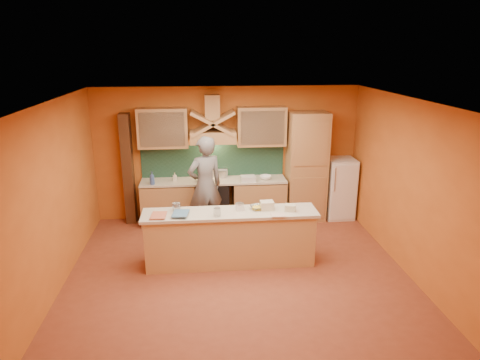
{
  "coord_description": "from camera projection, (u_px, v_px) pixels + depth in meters",
  "views": [
    {
      "loc": [
        -0.56,
        -6.28,
        3.54
      ],
      "look_at": [
        0.12,
        0.9,
        1.3
      ],
      "focal_mm": 32.0,
      "sensor_mm": 36.0,
      "label": 1
    }
  ],
  "objects": [
    {
      "name": "base_cabinet_left",
      "position": [
        169.0,
        203.0,
        8.92
      ],
      "size": [
        1.1,
        0.6,
        0.86
      ],
      "primitive_type": "cube",
      "color": "tan",
      "rests_on": "floor"
    },
    {
      "name": "kitchen_scale",
      "position": [
        240.0,
        207.0,
        7.14
      ],
      "size": [
        0.13,
        0.13,
        0.1
      ],
      "primitive_type": "cube",
      "rotation": [
        0.0,
        0.0,
        0.12
      ],
      "color": "white",
      "rests_on": "island_top"
    },
    {
      "name": "hood_chimney",
      "position": [
        212.0,
        107.0,
        8.57
      ],
      "size": [
        0.3,
        0.3,
        0.5
      ],
      "primitive_type": "cube",
      "color": "tan",
      "rests_on": "wall_back"
    },
    {
      "name": "grocery_bag_a",
      "position": [
        267.0,
        205.0,
        7.15
      ],
      "size": [
        0.23,
        0.19,
        0.14
      ],
      "primitive_type": "cube",
      "rotation": [
        0.0,
        0.0,
        0.04
      ],
      "color": "beige",
      "rests_on": "island_top"
    },
    {
      "name": "wall_right",
      "position": [
        407.0,
        186.0,
        6.91
      ],
      "size": [
        0.02,
        5.0,
        2.8
      ],
      "primitive_type": "cube",
      "color": "#C36626",
      "rests_on": "floor"
    },
    {
      "name": "jar_large",
      "position": [
        176.0,
        207.0,
        7.07
      ],
      "size": [
        0.16,
        0.16,
        0.14
      ],
      "primitive_type": "cylinder",
      "rotation": [
        0.0,
        0.0,
        -0.31
      ],
      "color": "silver",
      "rests_on": "island_top"
    },
    {
      "name": "jar_small",
      "position": [
        217.0,
        212.0,
        6.86
      ],
      "size": [
        0.14,
        0.14,
        0.14
      ],
      "primitive_type": "cylinder",
      "rotation": [
        0.0,
        0.0,
        -0.3
      ],
      "color": "silver",
      "rests_on": "island_top"
    },
    {
      "name": "bowl_back",
      "position": [
        265.0,
        177.0,
        8.89
      ],
      "size": [
        0.26,
        0.26,
        0.08
      ],
      "primitive_type": "imported",
      "rotation": [
        0.0,
        0.0,
        -0.07
      ],
      "color": "white",
      "rests_on": "counter_top"
    },
    {
      "name": "upper_cabinet_left",
      "position": [
        163.0,
        128.0,
        8.57
      ],
      "size": [
        1.0,
        0.35,
        0.8
      ],
      "primitive_type": "cube",
      "color": "tan",
      "rests_on": "wall_back"
    },
    {
      "name": "wall_left",
      "position": [
        55.0,
        197.0,
        6.41
      ],
      "size": [
        0.02,
        5.0,
        2.8
      ],
      "primitive_type": "cube",
      "color": "#C36626",
      "rests_on": "floor"
    },
    {
      "name": "pot_small",
      "position": [
        222.0,
        175.0,
        9.03
      ],
      "size": [
        0.23,
        0.23,
        0.15
      ],
      "primitive_type": "cylinder",
      "rotation": [
        0.0,
        0.0,
        0.32
      ],
      "color": "silver",
      "rests_on": "stove"
    },
    {
      "name": "backsplash",
      "position": [
        213.0,
        161.0,
        9.04
      ],
      "size": [
        3.0,
        0.03,
        0.7
      ],
      "primitive_type": "cube",
      "color": "#1A3A2D",
      "rests_on": "wall_back"
    },
    {
      "name": "stove",
      "position": [
        214.0,
        201.0,
        9.0
      ],
      "size": [
        0.6,
        0.58,
        0.9
      ],
      "primitive_type": "cube",
      "color": "black",
      "rests_on": "floor"
    },
    {
      "name": "upper_cabinet_right",
      "position": [
        261.0,
        126.0,
        8.75
      ],
      "size": [
        1.0,
        0.35,
        0.8
      ],
      "primitive_type": "cube",
      "color": "tan",
      "rests_on": "wall_back"
    },
    {
      "name": "pantry_column",
      "position": [
        306.0,
        167.0,
        8.97
      ],
      "size": [
        0.8,
        0.6,
        2.3
      ],
      "primitive_type": "cube",
      "color": "tan",
      "rests_on": "floor"
    },
    {
      "name": "island_top",
      "position": [
        230.0,
        213.0,
        7.08
      ],
      "size": [
        2.9,
        0.62,
        0.05
      ],
      "primitive_type": "cube",
      "color": "beige",
      "rests_on": "island_body"
    },
    {
      "name": "trim_column_left",
      "position": [
        128.0,
        169.0,
        8.78
      ],
      "size": [
        0.2,
        0.3,
        2.3
      ],
      "primitive_type": "cube",
      "color": "#472816",
      "rests_on": "floor"
    },
    {
      "name": "soap_bottle_b",
      "position": [
        152.0,
        178.0,
        8.52
      ],
      "size": [
        0.15,
        0.15,
        0.27
      ],
      "primitive_type": "imported",
      "rotation": [
        0.0,
        0.0,
        0.77
      ],
      "color": "#375398",
      "rests_on": "counter_top"
    },
    {
      "name": "island_body",
      "position": [
        230.0,
        240.0,
        7.22
      ],
      "size": [
        2.8,
        0.55,
        0.88
      ],
      "primitive_type": "cube",
      "color": "tan",
      "rests_on": "floor"
    },
    {
      "name": "floor",
      "position": [
        238.0,
        271.0,
        7.07
      ],
      "size": [
        5.5,
        5.0,
        0.01
      ],
      "primitive_type": "cube",
      "color": "brown",
      "rests_on": "ground"
    },
    {
      "name": "book_lower",
      "position": [
        151.0,
        216.0,
        6.86
      ],
      "size": [
        0.26,
        0.34,
        0.03
      ],
      "primitive_type": "imported",
      "rotation": [
        0.0,
        0.0,
        -0.06
      ],
      "color": "#B95E42",
      "rests_on": "island_top"
    },
    {
      "name": "wall_back",
      "position": [
        227.0,
        154.0,
        9.03
      ],
      "size": [
        5.5,
        0.02,
        2.8
      ],
      "primitive_type": "cube",
      "color": "#C36626",
      "rests_on": "floor"
    },
    {
      "name": "mixing_bowl",
      "position": [
        258.0,
        207.0,
        7.18
      ],
      "size": [
        0.3,
        0.3,
        0.06
      ],
      "primitive_type": "imported",
      "rotation": [
        0.0,
        0.0,
        0.25
      ],
      "color": "white",
      "rests_on": "island_top"
    },
    {
      "name": "wall_front",
      "position": [
        260.0,
        271.0,
        4.28
      ],
      "size": [
        5.5,
        0.02,
        2.8
      ],
      "primitive_type": "cube",
      "color": "#C36626",
      "rests_on": "floor"
    },
    {
      "name": "counter_top",
      "position": [
        214.0,
        181.0,
        8.87
      ],
      "size": [
        3.0,
        0.62,
        0.04
      ],
      "primitive_type": "cube",
      "color": "beige",
      "rests_on": "base_cabinet_left"
    },
    {
      "name": "cloth",
      "position": [
        278.0,
        215.0,
        6.91
      ],
      "size": [
        0.24,
        0.18,
        0.02
      ],
      "primitive_type": "cube",
      "rotation": [
        0.0,
        0.0,
        -0.02
      ],
      "color": "beige",
      "rests_on": "island_top"
    },
    {
      "name": "fridge",
      "position": [
        340.0,
        188.0,
        9.19
      ],
      "size": [
        0.58,
        0.6,
        1.3
      ],
      "primitive_type": "cube",
      "color": "white",
      "rests_on": "floor"
    },
    {
      "name": "grocery_bag_b",
      "position": [
        290.0,
        208.0,
        7.09
      ],
      "size": [
        0.21,
        0.18,
        0.11
      ],
      "primitive_type": "cube",
      "rotation": [
        0.0,
        0.0,
        -0.3
      ],
      "color": "beige",
      "rests_on": "island_top"
    },
    {
      "name": "soap_bottle_a",
      "position": [
        175.0,
        177.0,
        8.77
      ],
      "size": [
        0.09,
        0.09,
        0.17
      ],
      "primitive_type": "imported",
      "rotation": [
        0.0,
        0.0,
        0.15
      ],
      "color": "silver",
      "rests_on": "counter_top"
    },
    {
      "name": "ceiling",
      "position": [
        237.0,
        101.0,
        6.24
      ],
      "size": [
        5.5,
        5.0,
        0.01
      ],
      "primitive_type": "cube",
      "color": "white",
      "rests_on": "wall_back"
    },
    {
      "name": "person",
      "position": [
        205.0,
        186.0,
        8.29
      ],
      "size": [
        0.84,
        0.71,
        1.96
      ],
      "primitive_type": "imported",
      "rotation": [
        0.0,
        0.0,
        3.55
      ],
      "color": "slate",
      "rests_on": "floor"
    },
    {
      "name": "book_upper",
      "position": [
        173.0,
        213.0,
        6.9
      ],
      "size": [
        0.3,
        0.37,
        0.03
      ],
      "primitive_type": "imported",
      "rotation": [
        0.0,
        0.0,
        -0.14
      ],
      "color": "teal",
      "rests_on": "island_top"
    },
    {
      "name": "pot_large",
      "position": [
        204.0,
        178.0,
        8.74
      ],
      "size": [
        0.29,
        0.29,
        0.17
      ],
      "primitive_type": "cylinder",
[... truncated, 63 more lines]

